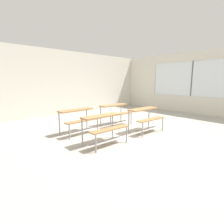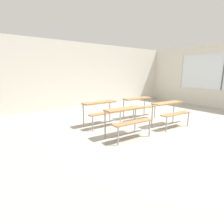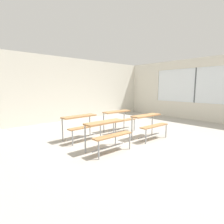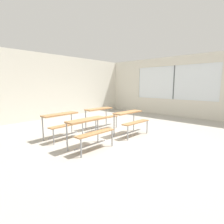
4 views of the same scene
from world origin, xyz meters
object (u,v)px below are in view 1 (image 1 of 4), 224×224
Objects in this scene: desk_bench_r1c0 at (78,116)px; desk_bench_r1c1 at (116,110)px; desk_bench_r0c0 at (104,123)px; desk_bench_r0c1 at (146,114)px.

desk_bench_r1c1 is at bearing -2.02° from desk_bench_r1c0.
desk_bench_r1c1 is at bearing 38.59° from desk_bench_r0c0.
desk_bench_r1c0 is 1.00× the size of desk_bench_r1c1.
desk_bench_r0c1 is at bearing -84.26° from desk_bench_r1c1.
desk_bench_r0c0 is 1.66m from desk_bench_r0c1.
desk_bench_r0c1 and desk_bench_r1c1 have the same top height.
desk_bench_r0c1 is 1.27m from desk_bench_r1c1.
desk_bench_r0c1 and desk_bench_r1c0 have the same top height.
desk_bench_r1c1 is (-0.09, 1.27, 0.00)m from desk_bench_r0c1.
desk_bench_r0c0 and desk_bench_r1c1 have the same top height.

